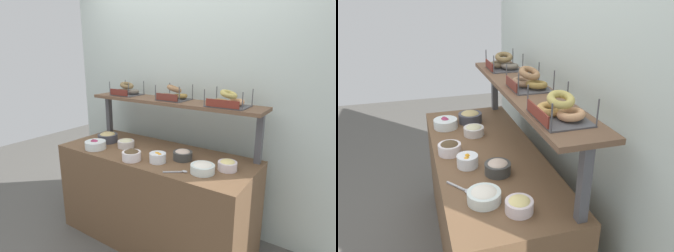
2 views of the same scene
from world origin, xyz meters
The scene contains 18 objects.
ground_plane centered at (0.00, 0.00, 0.00)m, with size 8.00×8.00×0.00m, color #595651.
back_wall centered at (0.00, 0.55, 1.20)m, with size 2.96×0.06×2.40m, color silver.
deli_counter centered at (0.00, 0.00, 0.42)m, with size 1.76×0.70×0.85m, color brown.
shelf_riser_left centered at (-0.82, 0.27, 1.05)m, with size 0.05×0.05×0.40m, color #4C4C51.
shelf_riser_right centered at (0.82, 0.27, 1.05)m, with size 0.05×0.05×0.40m, color #4C4C51.
upper_shelf centered at (0.00, 0.27, 1.26)m, with size 1.72×0.32×0.03m, color brown.
bowl_chocolate_spread centered at (-0.05, -0.24, 0.89)m, with size 0.15×0.15×0.09m.
bowl_egg_salad centered at (0.68, 0.01, 0.89)m, with size 0.14×0.14×0.08m.
bowl_tuna_salad centered at (0.29, 0.00, 0.89)m, with size 0.16×0.16×0.09m.
bowl_hummus centered at (-0.57, -0.01, 0.90)m, with size 0.19×0.19×0.10m.
bowl_cream_cheese centered at (0.55, -0.14, 0.89)m, with size 0.18×0.18×0.08m.
bowl_fruit_salad centered at (0.16, -0.16, 0.89)m, with size 0.13×0.13×0.08m.
bowl_beet_salad centered at (-0.51, -0.22, 0.89)m, with size 0.19×0.19×0.09m.
bowl_potato_salad centered at (-0.30, -0.03, 0.89)m, with size 0.15×0.15×0.08m.
serving_spoon_near_plate centered at (0.41, -0.23, 0.86)m, with size 0.15×0.12×0.01m.
bagel_basket_poppy centered at (-0.56, 0.28, 1.33)m, with size 0.27×0.26×0.14m.
bagel_basket_everything centered at (0.02, 0.28, 1.33)m, with size 0.29×0.27×0.15m.
bagel_basket_sesame centered at (0.55, 0.25, 1.32)m, with size 0.32×0.26×0.14m.
Camera 1 is at (1.40, -1.83, 1.69)m, focal length 29.73 mm.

